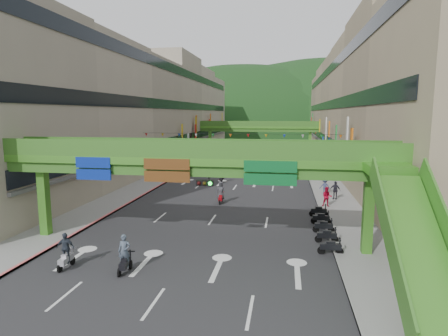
{
  "coord_description": "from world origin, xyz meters",
  "views": [
    {
      "loc": [
        5.9,
        -17.54,
        8.77
      ],
      "look_at": [
        0.0,
        18.0,
        3.5
      ],
      "focal_mm": 30.0,
      "sensor_mm": 36.0,
      "label": 1
    }
  ],
  "objects_px": {
    "car_silver": "(231,151)",
    "scooter_rider_near": "(125,255)",
    "car_yellow": "(270,152)",
    "scooter_rider_mid": "(222,174)",
    "overpass_near": "(206,170)",
    "pedestrian_red": "(327,198)"
  },
  "relations": [
    {
      "from": "car_silver",
      "to": "scooter_rider_near",
      "type": "bearing_deg",
      "value": -78.19
    },
    {
      "from": "pedestrian_red",
      "to": "scooter_rider_near",
      "type": "bearing_deg",
      "value": -119.94
    },
    {
      "from": "scooter_rider_mid",
      "to": "overpass_near",
      "type": "bearing_deg",
      "value": -82.6
    },
    {
      "from": "pedestrian_red",
      "to": "car_yellow",
      "type": "bearing_deg",
      "value": 106.29
    },
    {
      "from": "overpass_near",
      "to": "scooter_rider_near",
      "type": "xyz_separation_m",
      "value": [
        -3.68,
        -4.38,
        -4.17
      ]
    },
    {
      "from": "scooter_rider_near",
      "to": "scooter_rider_mid",
      "type": "relative_size",
      "value": 1.03
    },
    {
      "from": "car_yellow",
      "to": "pedestrian_red",
      "type": "xyz_separation_m",
      "value": [
        7.12,
        -43.69,
        0.22
      ]
    },
    {
      "from": "car_silver",
      "to": "car_yellow",
      "type": "xyz_separation_m",
      "value": [
        8.5,
        -1.06,
        -0.01
      ]
    },
    {
      "from": "scooter_rider_near",
      "to": "car_silver",
      "type": "relative_size",
      "value": 0.51
    },
    {
      "from": "car_yellow",
      "to": "scooter_rider_near",
      "type": "bearing_deg",
      "value": -92.91
    },
    {
      "from": "car_yellow",
      "to": "scooter_rider_mid",
      "type": "bearing_deg",
      "value": -96.1
    },
    {
      "from": "scooter_rider_near",
      "to": "car_yellow",
      "type": "xyz_separation_m",
      "value": [
        5.43,
        60.36,
        -0.34
      ]
    },
    {
      "from": "scooter_rider_mid",
      "to": "car_silver",
      "type": "relative_size",
      "value": 0.49
    },
    {
      "from": "scooter_rider_mid",
      "to": "car_yellow",
      "type": "relative_size",
      "value": 0.52
    },
    {
      "from": "scooter_rider_mid",
      "to": "pedestrian_red",
      "type": "height_order",
      "value": "scooter_rider_mid"
    },
    {
      "from": "scooter_rider_near",
      "to": "pedestrian_red",
      "type": "relative_size",
      "value": 1.19
    },
    {
      "from": "scooter_rider_mid",
      "to": "car_yellow",
      "type": "height_order",
      "value": "scooter_rider_mid"
    },
    {
      "from": "overpass_near",
      "to": "car_silver",
      "type": "height_order",
      "value": "overpass_near"
    },
    {
      "from": "overpass_near",
      "to": "car_yellow",
      "type": "bearing_deg",
      "value": 88.21
    },
    {
      "from": "scooter_rider_near",
      "to": "car_silver",
      "type": "xyz_separation_m",
      "value": [
        -3.07,
        61.42,
        -0.33
      ]
    },
    {
      "from": "scooter_rider_near",
      "to": "car_silver",
      "type": "height_order",
      "value": "scooter_rider_near"
    },
    {
      "from": "scooter_rider_near",
      "to": "pedestrian_red",
      "type": "height_order",
      "value": "scooter_rider_near"
    }
  ]
}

